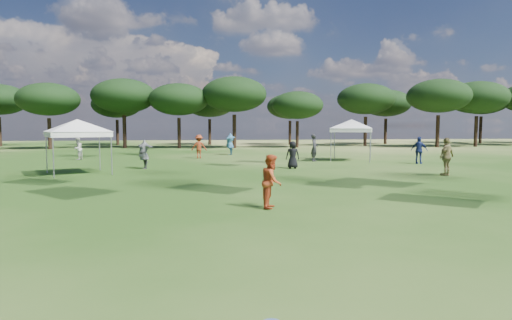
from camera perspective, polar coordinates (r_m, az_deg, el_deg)
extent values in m
cylinder|color=black|center=(48.14, -25.81, 3.18)|extent=(0.36, 0.36, 3.14)
ellipsoid|color=black|center=(48.21, -25.96, 7.29)|extent=(6.11, 6.11, 3.29)
cylinder|color=black|center=(47.89, -17.12, 3.62)|extent=(0.40, 0.40, 3.46)
ellipsoid|color=black|center=(47.99, -17.23, 8.17)|extent=(6.73, 6.73, 3.63)
cylinder|color=black|center=(46.09, -10.21, 3.56)|extent=(0.37, 0.37, 3.21)
ellipsoid|color=black|center=(46.16, -10.27, 7.95)|extent=(6.24, 6.24, 3.36)
cylinder|color=black|center=(45.72, -2.90, 3.84)|extent=(0.41, 0.41, 3.56)
ellipsoid|color=black|center=(45.84, -2.92, 8.73)|extent=(6.91, 6.91, 3.73)
cylinder|color=black|center=(47.12, 5.52, 3.43)|extent=(0.33, 0.33, 2.88)
ellipsoid|color=black|center=(47.16, 5.55, 7.28)|extent=(5.60, 5.60, 3.02)
cylinder|color=black|center=(52.10, 14.36, 3.73)|extent=(0.39, 0.39, 3.44)
ellipsoid|color=black|center=(52.19, 14.45, 7.89)|extent=(6.69, 6.69, 3.60)
cylinder|color=black|center=(51.58, 23.06, 3.55)|extent=(0.40, 0.40, 3.53)
ellipsoid|color=black|center=(51.68, 23.19, 7.86)|extent=(6.86, 6.86, 3.70)
cylinder|color=black|center=(54.55, 27.26, 3.41)|extent=(0.40, 0.40, 3.47)
ellipsoid|color=black|center=(54.64, 27.41, 7.41)|extent=(6.74, 6.74, 3.63)
cylinder|color=black|center=(57.75, -31.00, 3.25)|extent=(0.39, 0.39, 3.37)
cylinder|color=black|center=(55.65, -17.99, 3.52)|extent=(0.36, 0.36, 3.11)
ellipsoid|color=black|center=(55.70, -18.08, 7.05)|extent=(6.05, 6.05, 3.26)
cylinder|color=black|center=(53.94, -6.19, 3.74)|extent=(0.37, 0.37, 3.20)
ellipsoid|color=black|center=(54.00, -6.22, 7.47)|extent=(6.21, 6.21, 3.35)
cylinder|color=black|center=(53.92, 4.55, 3.64)|extent=(0.34, 0.34, 2.99)
ellipsoid|color=black|center=(53.97, 4.57, 7.14)|extent=(5.81, 5.81, 3.13)
cylinder|color=black|center=(58.32, 16.88, 3.68)|extent=(0.38, 0.38, 3.31)
ellipsoid|color=black|center=(58.38, 16.96, 7.26)|extent=(6.43, 6.43, 3.47)
cylinder|color=black|center=(65.46, 27.75, 3.57)|extent=(0.42, 0.42, 3.64)
ellipsoid|color=black|center=(65.55, 27.88, 7.07)|extent=(7.06, 7.06, 3.81)
cylinder|color=gray|center=(21.30, -25.42, 0.47)|extent=(0.06, 0.06, 2.01)
cylinder|color=gray|center=(21.75, -18.71, 0.75)|extent=(0.06, 0.06, 2.01)
cylinder|color=gray|center=(23.84, -26.15, 0.84)|extent=(0.06, 0.06, 2.01)
cylinder|color=gray|center=(24.24, -20.13, 1.08)|extent=(0.06, 0.06, 2.01)
cube|color=white|center=(22.71, -22.67, 3.20)|extent=(3.61, 3.61, 0.25)
pyramid|color=white|center=(22.71, -22.73, 5.03)|extent=(5.03, 5.03, 0.60)
cylinder|color=gray|center=(28.57, 9.95, 1.90)|extent=(0.06, 0.06, 2.12)
cylinder|color=gray|center=(28.42, 14.96, 1.80)|extent=(0.06, 0.06, 2.12)
cylinder|color=gray|center=(31.05, 10.43, 2.10)|extent=(0.06, 0.06, 2.12)
cylinder|color=gray|center=(30.92, 15.04, 2.01)|extent=(0.06, 0.06, 2.12)
cube|color=white|center=(29.69, 12.63, 3.91)|extent=(3.49, 3.49, 0.25)
pyramid|color=white|center=(29.69, 12.65, 5.31)|extent=(4.96, 4.96, 0.60)
imported|color=#4B4C50|center=(24.36, -14.72, 0.73)|extent=(1.43, 1.96, 1.59)
imported|color=maroon|center=(31.36, -7.61, 1.78)|extent=(1.17, 0.75, 1.72)
imported|color=#29292D|center=(28.73, 7.79, 1.64)|extent=(0.70, 0.79, 1.83)
imported|color=#2B5B81|center=(35.12, -3.49, 2.16)|extent=(1.30, 2.25, 1.78)
imported|color=#AA3F1C|center=(12.28, 2.11, -2.86)|extent=(0.79, 0.90, 1.55)
imported|color=navy|center=(28.52, 20.93, 1.22)|extent=(1.01, 0.98, 1.69)
imported|color=olive|center=(22.20, 24.07, 0.41)|extent=(1.14, 0.90, 1.81)
imported|color=beige|center=(32.32, -22.68, 1.41)|extent=(0.74, 0.87, 1.55)
imported|color=black|center=(23.77, 4.91, 0.70)|extent=(0.78, 0.55, 1.53)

